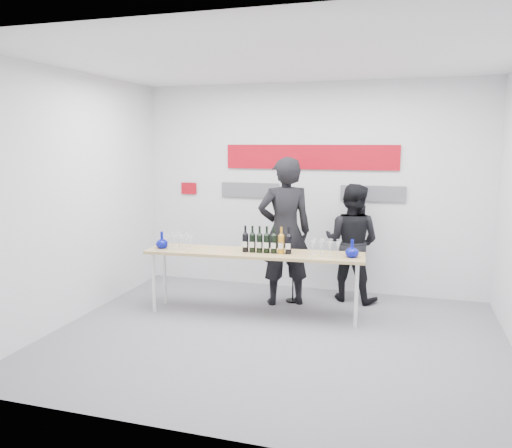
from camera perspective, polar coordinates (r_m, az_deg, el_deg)
name	(u,v)px	position (r m, az deg, el deg)	size (l,w,h in m)	color
ground	(275,337)	(5.74, 2.20, -12.78)	(5.00, 5.00, 0.00)	slate
back_wall	(310,188)	(7.31, 6.17, 4.09)	(5.00, 0.04, 3.00)	silver
signage	(306,167)	(7.27, 5.73, 6.49)	(3.38, 0.02, 0.79)	#A70714
tasting_table	(254,257)	(6.22, -0.26, -3.74)	(2.75, 0.74, 0.82)	tan
wine_bottles	(267,240)	(6.12, 1.23, -1.80)	(0.62, 0.12, 0.33)	black
decanter_left	(162,240)	(6.51, -10.70, -1.79)	(0.16, 0.16, 0.21)	#070D87
decanter_right	(352,248)	(6.00, 10.93, -2.74)	(0.16, 0.16, 0.21)	#070D87
glasses_left	(179,241)	(6.45, -8.77, -1.97)	(0.37, 0.24, 0.18)	silver
glasses_right	(326,248)	(6.06, 7.98, -2.70)	(0.37, 0.25, 0.18)	silver
presenter_left	(285,232)	(6.63, 3.30, -0.88)	(0.72, 0.47, 1.98)	black
presenter_right	(352,243)	(6.94, 10.86, -2.10)	(0.78, 0.61, 1.61)	black
mic_stand	(293,267)	(6.82, 4.25, -4.96)	(0.18, 0.18, 1.58)	black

